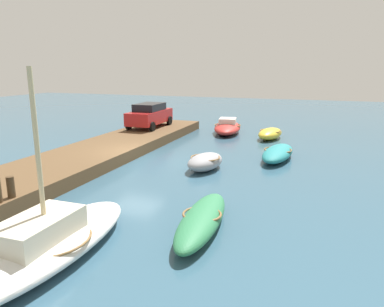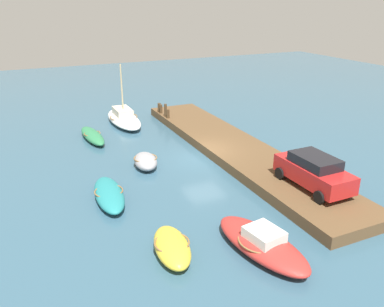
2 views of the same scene
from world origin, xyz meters
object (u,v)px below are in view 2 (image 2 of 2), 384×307
Objects in this scene: rowboat_teal at (109,194)px; mooring_post_mid_west at (166,110)px; sailboat_white at (124,118)px; parked_car at (314,171)px; rowboat_yellow at (172,247)px; mooring_post_east at (159,108)px; rowboat_green at (92,136)px; mooring_post_west at (168,114)px; dinghy_grey at (146,161)px; mooring_post_mid_east at (161,109)px; motorboat_red at (262,243)px.

mooring_post_mid_west reaches higher than rowboat_teal.
parked_car is (-16.76, -5.29, 1.03)m from sailboat_white.
mooring_post_east reaches higher than rowboat_yellow.
parked_car reaches higher than rowboat_teal.
rowboat_teal is at bearing 169.02° from rowboat_green.
rowboat_teal is 5.99× the size of mooring_post_west.
mooring_post_west is 0.55m from mooring_post_mid_west.
dinghy_grey is 9.51m from sailboat_white.
mooring_post_east is (3.04, -6.34, 0.66)m from rowboat_green.
rowboat_yellow is 19.39m from mooring_post_east.
rowboat_teal is 13.49m from mooring_post_mid_west.
parked_car reaches higher than rowboat_green.
sailboat_white is at bearing -0.69° from rowboat_yellow.
mooring_post_east reaches higher than mooring_post_west.
dinghy_grey is at bearing 155.01° from mooring_post_east.
rowboat_yellow is 4.45× the size of mooring_post_west.
mooring_post_east is at bearing 0.00° from mooring_post_mid_east.
sailboat_white is 1.46× the size of rowboat_teal.
mooring_post_mid_west is at bearing -114.94° from sailboat_white.
rowboat_teal is (-3.28, 3.05, -0.06)m from dinghy_grey.
rowboat_yellow is at bearing 177.57° from dinghy_grey.
mooring_post_east reaches higher than motorboat_red.
mooring_post_mid_east is at bearing 180.00° from mooring_post_east.
dinghy_grey is at bearing -2.84° from rowboat_yellow.
mooring_post_east is at bearing 6.79° from parked_car.
rowboat_green is 9.74m from rowboat_teal.
rowboat_teal is 5.64× the size of mooring_post_east.
motorboat_red is at bearing 119.61° from parked_car.
motorboat_red is 19.91m from mooring_post_east.
rowboat_green is 6.28× the size of mooring_post_mid_east.
mooring_post_east is (1.49, 0.00, -0.14)m from mooring_post_mid_west.
mooring_post_west is 14.93m from parked_car.
dinghy_grey is 0.63× the size of parked_car.
mooring_post_mid_west is 1.50m from mooring_post_east.
parked_car is at bearing -152.73° from rowboat_green.
mooring_post_mid_west is at bearing 7.49° from parked_car.
mooring_post_mid_east is at bearing 6.96° from parked_car.
rowboat_teal is at bearing 20.91° from rowboat_yellow.
motorboat_red is (-10.25, -1.52, 0.04)m from dinghy_grey.
rowboat_yellow is 0.74× the size of parked_car.
mooring_post_mid_west is (1.55, -6.34, 0.81)m from rowboat_green.
mooring_post_west is at bearing -18.26° from motorboat_red.
mooring_post_mid_west reaches higher than dinghy_grey.
rowboat_yellow is 4.18× the size of mooring_post_east.
rowboat_teal is (6.97, 4.56, -0.10)m from motorboat_red.
dinghy_grey is 9.09m from rowboat_yellow.
rowboat_green is 1.06× the size of rowboat_teal.
rowboat_teal is 4.10× the size of mooring_post_mid_west.
motorboat_red is (-1.35, -3.37, 0.06)m from rowboat_yellow.
rowboat_green is 4.36× the size of mooring_post_mid_west.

